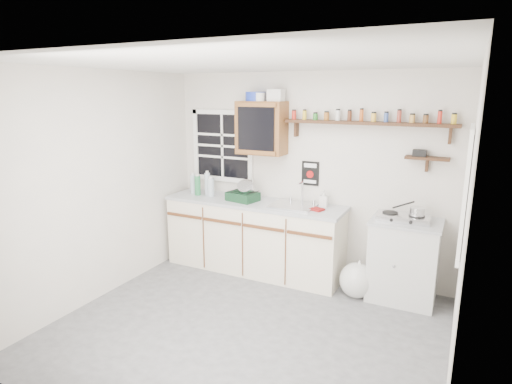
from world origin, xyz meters
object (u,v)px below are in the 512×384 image
at_px(right_cabinet, 404,260).
at_px(hotplate, 403,217).
at_px(main_cabinet, 254,236).
at_px(dish_rack, 244,194).
at_px(upper_cabinet, 261,128).
at_px(spice_shelf, 367,122).

distance_m(right_cabinet, hotplate, 0.49).
bearing_deg(main_cabinet, dish_rack, -164.22).
bearing_deg(upper_cabinet, hotplate, -4.49).
height_order(upper_cabinet, dish_rack, upper_cabinet).
bearing_deg(right_cabinet, spice_shelf, 160.30).
height_order(spice_shelf, dish_rack, spice_shelf).
xyz_separation_m(upper_cabinet, hotplate, (1.76, -0.14, -0.88)).
relative_size(upper_cabinet, hotplate, 1.16).
bearing_deg(spice_shelf, main_cabinet, -170.78).
distance_m(dish_rack, hotplate, 1.92).
bearing_deg(main_cabinet, upper_cabinet, 76.32).
bearing_deg(upper_cabinet, main_cabinet, -103.68).
distance_m(main_cabinet, spice_shelf, 1.98).
bearing_deg(upper_cabinet, dish_rack, -131.65).
relative_size(right_cabinet, spice_shelf, 0.48).
xyz_separation_m(main_cabinet, dish_rack, (-0.12, -0.04, 0.55)).
bearing_deg(dish_rack, spice_shelf, 20.92).
bearing_deg(hotplate, main_cabinet, 177.02).
bearing_deg(spice_shelf, hotplate, -23.20).
bearing_deg(spice_shelf, right_cabinet, -19.70).
distance_m(right_cabinet, spice_shelf, 1.58).
bearing_deg(main_cabinet, hotplate, 0.17).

